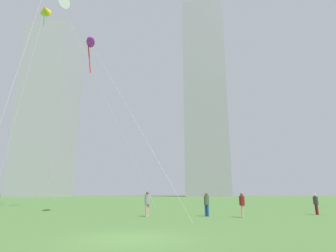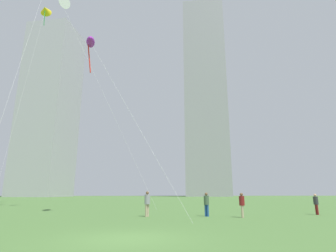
{
  "view_description": "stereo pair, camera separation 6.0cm",
  "coord_description": "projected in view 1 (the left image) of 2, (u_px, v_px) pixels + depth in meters",
  "views": [
    {
      "loc": [
        0.64,
        -10.61,
        1.64
      ],
      "look_at": [
        2.51,
        13.87,
        7.71
      ],
      "focal_mm": 28.87,
      "sensor_mm": 36.0,
      "label": 1
    },
    {
      "loc": [
        0.7,
        -10.62,
        1.64
      ],
      "look_at": [
        2.51,
        13.87,
        7.71
      ],
      "focal_mm": 28.87,
      "sensor_mm": 36.0,
      "label": 2
    }
  ],
  "objects": [
    {
      "name": "person_standing_5",
      "position": [
        242.0,
        203.0,
        18.37
      ],
      "size": [
        0.36,
        0.36,
        1.63
      ],
      "rotation": [
        0.0,
        0.0,
        4.28
      ],
      "color": "tan",
      "rests_on": "ground"
    },
    {
      "name": "person_standing_0",
      "position": [
        147.0,
        202.0,
        19.12
      ],
      "size": [
        0.39,
        0.39,
        1.73
      ],
      "rotation": [
        0.0,
        0.0,
        4.03
      ],
      "color": "tan",
      "rests_on": "ground"
    },
    {
      "name": "person_standing_2",
      "position": [
        316.0,
        203.0,
        20.78
      ],
      "size": [
        0.34,
        0.34,
        1.55
      ],
      "rotation": [
        0.0,
        0.0,
        4.7
      ],
      "color": "maroon",
      "rests_on": "ground"
    },
    {
      "name": "kite_flying_3",
      "position": [
        62.0,
        3.0,
        32.18
      ],
      "size": [
        12.58,
        2.05,
        24.5
      ],
      "color": "silver",
      "rests_on": "ground"
    },
    {
      "name": "ground",
      "position": [
        128.0,
        239.0,
        9.83
      ],
      "size": [
        280.0,
        280.0,
        0.0
      ],
      "primitive_type": "plane",
      "color": "#4C7538"
    },
    {
      "name": "distant_highrise_1",
      "position": [
        205.0,
        97.0,
        135.17
      ],
      "size": [
        23.74,
        25.39,
        96.29
      ],
      "primitive_type": "cube",
      "rotation": [
        0.0,
        0.0,
        -0.2
      ],
      "color": "#939399",
      "rests_on": "ground"
    },
    {
      "name": "person_standing_4",
      "position": [
        207.0,
        203.0,
        19.31
      ],
      "size": [
        0.37,
        0.37,
        1.64
      ],
      "rotation": [
        0.0,
        0.0,
        5.54
      ],
      "color": "#1E478C",
      "rests_on": "ground"
    },
    {
      "name": "kite_flying_0",
      "position": [
        91.0,
        42.0,
        23.52
      ],
      "size": [
        8.36,
        7.55,
        15.12
      ],
      "color": "silver",
      "rests_on": "ground"
    },
    {
      "name": "kite_flying_4",
      "position": [
        45.0,
        10.0,
        43.64
      ],
      "size": [
        1.83,
        8.65,
        31.34
      ],
      "color": "silver",
      "rests_on": "ground"
    },
    {
      "name": "distant_highrise_0",
      "position": [
        49.0,
        108.0,
        121.12
      ],
      "size": [
        23.27,
        23.79,
        77.02
      ],
      "primitive_type": "cube",
      "rotation": [
        0.0,
        0.0,
        -0.23
      ],
      "color": "#A8A8AD",
      "rests_on": "ground"
    }
  ]
}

